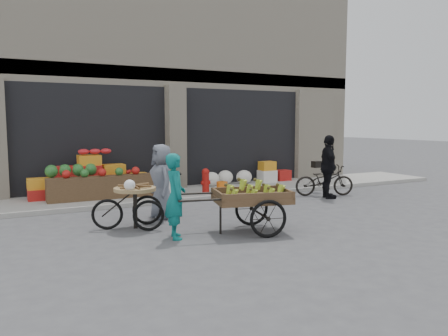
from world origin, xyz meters
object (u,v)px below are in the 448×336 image
seated_person (175,176)px  vendor_woman (175,196)px  banana_cart (249,195)px  tricycle_cart (135,201)px  fire_hydrant (206,180)px  bicycle (324,180)px  pineapple_bin (169,187)px  orange_bucket (222,187)px  cyclist (328,167)px  vendor_grey (162,181)px

seated_person → vendor_woman: (-1.67, -4.46, 0.20)m
banana_cart → tricycle_cart: bearing=158.3°
fire_hydrant → bicycle: 3.47m
pineapple_bin → fire_hydrant: size_ratio=0.73×
banana_cart → tricycle_cart: 2.32m
orange_bucket → vendor_woman: vendor_woman is taller
orange_bucket → vendor_woman: (-2.87, -3.76, 0.52)m
seated_person → tricycle_cart: seated_person is taller
orange_bucket → cyclist: bearing=-34.5°
seated_person → vendor_woman: 4.76m
vendor_grey → cyclist: bearing=93.9°
vendor_woman → cyclist: bearing=-57.3°
vendor_grey → banana_cart: bearing=29.5°
fire_hydrant → tricycle_cart: bearing=-136.1°
vendor_grey → tricycle_cart: bearing=-50.3°
seated_person → cyclist: (3.69, -2.41, 0.31)m
pineapple_bin → vendor_grey: size_ratio=0.31×
seated_person → vendor_woman: vendor_woman is taller
seated_person → bicycle: size_ratio=0.54×
orange_bucket → tricycle_cart: (-3.33, -2.67, 0.30)m
bicycle → orange_bucket: bearing=85.8°
tricycle_cart → pineapple_bin: bearing=72.9°
seated_person → tricycle_cart: size_ratio=0.64×
pineapple_bin → bicycle: bicycle is taller
cyclist → vendor_grey: bearing=115.2°
bicycle → cyclist: size_ratio=0.96×
orange_bucket → bicycle: bearing=-26.0°
fire_hydrant → seated_person: seated_person is taller
fire_hydrant → pineapple_bin: bearing=177.4°
vendor_grey → bicycle: size_ratio=0.97×
pineapple_bin → bicycle: (4.29, -1.41, 0.08)m
pineapple_bin → banana_cart: bearing=-87.5°
vendor_grey → orange_bucket: bearing=129.0°
fire_hydrant → bicycle: bicycle is taller
orange_bucket → vendor_grey: (-2.52, -2.01, 0.56)m
pineapple_bin → bicycle: bearing=-18.2°
tricycle_cart → cyclist: cyclist is taller
orange_bucket → cyclist: size_ratio=0.18×
seated_person → banana_cart: (-0.22, -4.68, 0.15)m
bicycle → fire_hydrant: bearing=88.6°
fire_hydrant → orange_bucket: fire_hydrant is taller
fire_hydrant → bicycle: bearing=-23.1°
banana_cart → cyclist: cyclist is taller
orange_bucket → vendor_woman: size_ratio=0.20×
fire_hydrant → orange_bucket: bearing=-5.7°
banana_cart → vendor_woman: size_ratio=1.63×
cyclist → pineapple_bin: bearing=87.9°
fire_hydrant → cyclist: 3.49m
tricycle_cart → fire_hydrant: bearing=58.7°
pineapple_bin → tricycle_cart: (-1.73, -2.77, 0.20)m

